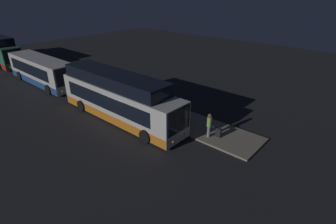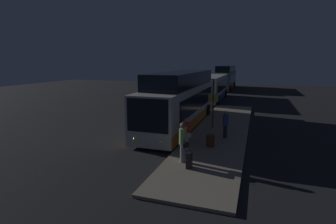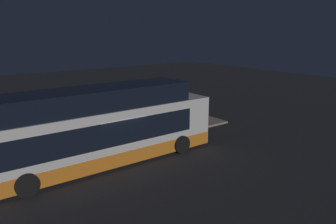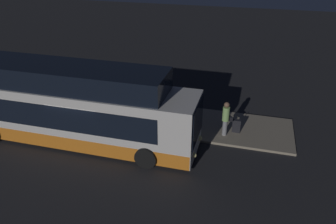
{
  "view_description": "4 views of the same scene",
  "coord_description": "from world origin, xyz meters",
  "views": [
    {
      "loc": [
        15.19,
        -11.97,
        9.99
      ],
      "look_at": [
        3.98,
        0.87,
        1.88
      ],
      "focal_mm": 28.0,
      "sensor_mm": 36.0,
      "label": 1
    },
    {
      "loc": [
        17.45,
        5.45,
        4.63
      ],
      "look_at": [
        3.98,
        0.87,
        1.88
      ],
      "focal_mm": 28.0,
      "sensor_mm": 36.0,
      "label": 2
    },
    {
      "loc": [
        -7.35,
        -14.15,
        6.59
      ],
      "look_at": [
        3.98,
        0.87,
        1.88
      ],
      "focal_mm": 35.0,
      "sensor_mm": 36.0,
      "label": 3
    },
    {
      "loc": [
        7.54,
        -12.12,
        8.95
      ],
      "look_at": [
        3.98,
        0.87,
        1.88
      ],
      "focal_mm": 35.0,
      "sensor_mm": 36.0,
      "label": 4
    }
  ],
  "objects": [
    {
      "name": "bus_third",
      "position": [
        -28.68,
        0.27,
        1.74
      ],
      "size": [
        12.65,
        2.73,
        3.94
      ],
      "color": "#2D704C",
      "rests_on": "ground"
    },
    {
      "name": "passenger_waiting",
      "position": [
        1.97,
        3.82,
        1.03
      ],
      "size": [
        0.34,
        0.34,
        1.64
      ],
      "rotation": [
        0.0,
        0.0,
        -1.62
      ],
      "color": "#2D2D33",
      "rests_on": "platform"
    },
    {
      "name": "suitcase",
      "position": [
        7.08,
        2.89,
        0.48
      ],
      "size": [
        0.41,
        0.2,
        0.94
      ],
      "color": "black",
      "rests_on": "platform"
    },
    {
      "name": "trash_bin",
      "position": [
        3.92,
        3.26,
        0.45
      ],
      "size": [
        0.44,
        0.44,
        0.65
      ],
      "color": "#593319",
      "rests_on": "platform"
    },
    {
      "name": "bus_second",
      "position": [
        -14.53,
        0.27,
        1.47
      ],
      "size": [
        11.08,
        2.84,
        2.95
      ],
      "color": "silver",
      "rests_on": "ground"
    },
    {
      "name": "passenger_boarding",
      "position": [
        6.54,
        2.46,
        1.14
      ],
      "size": [
        0.6,
        0.56,
        1.85
      ],
      "rotation": [
        0.0,
        0.0,
        -0.91
      ],
      "color": "gray",
      "rests_on": "platform"
    },
    {
      "name": "sign_post",
      "position": [
        -0.15,
        2.72,
        1.66
      ],
      "size": [
        0.1,
        0.68,
        2.4
      ],
      "color": "#4C4C51",
      "rests_on": "platform"
    },
    {
      "name": "bus_lead",
      "position": [
        -0.87,
        0.27,
        1.74
      ],
      "size": [
        12.61,
        2.87,
        3.91
      ],
      "color": "silver",
      "rests_on": "ground"
    },
    {
      "name": "platform",
      "position": [
        0.0,
        3.34,
        0.06
      ],
      "size": [
        20.0,
        3.48,
        0.12
      ],
      "color": "gray",
      "rests_on": "ground"
    },
    {
      "name": "ground",
      "position": [
        0.0,
        0.0,
        0.0
      ],
      "size": [
        80.0,
        80.0,
        0.0
      ],
      "primitive_type": "plane",
      "color": "#232326"
    },
    {
      "name": "passenger_with_bags",
      "position": [
        4.67,
        2.11,
        1.0
      ],
      "size": [
        0.64,
        0.6,
        1.63
      ],
      "rotation": [
        0.0,
        0.0,
        -0.92
      ],
      "color": "silver",
      "rests_on": "platform"
    }
  ]
}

